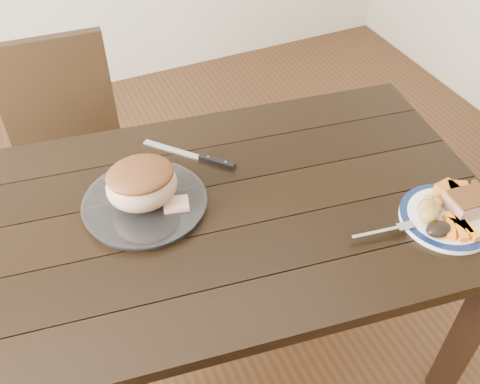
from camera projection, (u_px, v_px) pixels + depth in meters
name	position (u px, v px, depth m)	size (l,w,h in m)	color
ground	(219.00, 347.00, 2.03)	(4.00, 4.00, 0.00)	#472B16
dining_table	(212.00, 230.00, 1.57)	(1.71, 1.11, 0.75)	black
chair_far	(70.00, 148.00, 2.06)	(0.45, 0.46, 0.93)	black
dinner_plate	(446.00, 218.00, 1.47)	(0.26, 0.26, 0.02)	white
plate_rim	(447.00, 216.00, 1.47)	(0.26, 0.26, 0.02)	#0D1B41
serving_platter	(145.00, 204.00, 1.51)	(0.34, 0.34, 0.02)	white
pork_slice	(468.00, 204.00, 1.46)	(0.11, 0.09, 0.05)	tan
roasted_potatoes	(430.00, 208.00, 1.45)	(0.10, 0.09, 0.05)	gold
carrot_batons	(459.00, 228.00, 1.42)	(0.08, 0.11, 0.02)	orange
pumpkin_wedges	(452.00, 190.00, 1.51)	(0.09, 0.07, 0.04)	orange
dark_mushroom	(438.00, 229.00, 1.40)	(0.07, 0.05, 0.03)	black
fork	(387.00, 230.00, 1.42)	(0.18, 0.04, 0.00)	silver
roast_joint	(142.00, 185.00, 1.46)	(0.20, 0.17, 0.13)	tan
cut_slice	(176.00, 205.00, 1.49)	(0.07, 0.06, 0.02)	tan
carving_knife	(205.00, 158.00, 1.66)	(0.23, 0.25, 0.01)	silver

